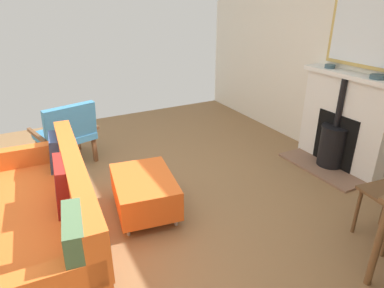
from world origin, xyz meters
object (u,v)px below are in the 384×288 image
fireplace (341,127)px  armchair_accent (67,131)px  mantel_bowl_near (330,66)px  sofa (38,222)px  mantel_bowl_far (378,77)px  ottoman (144,191)px

fireplace → armchair_accent: 3.27m
mantel_bowl_near → sofa: bearing=6.0°
mantel_bowl_far → ottoman: bearing=-11.2°
fireplace → ottoman: bearing=-4.1°
fireplace → armchair_accent: fireplace is taller
fireplace → sofa: fireplace is taller
mantel_bowl_far → fireplace: bearing=-88.0°
fireplace → armchair_accent: (2.87, -1.56, -0.07)m
armchair_accent → mantel_bowl_near: bearing=156.5°
sofa → armchair_accent: 1.68m
mantel_bowl_near → mantel_bowl_far: 0.62m
mantel_bowl_far → sofa: (3.36, -0.27, -0.82)m
mantel_bowl_far → ottoman: (2.42, -0.48, -0.93)m
armchair_accent → sofa: bearing=73.2°
mantel_bowl_far → sofa: size_ratio=0.08×
fireplace → mantel_bowl_near: mantel_bowl_near is taller
fireplace → mantel_bowl_near: 0.73m
fireplace → sofa: (3.35, 0.04, -0.16)m
mantel_bowl_near → ottoman: (2.42, 0.14, -0.93)m
sofa → ottoman: sofa is taller
ottoman → mantel_bowl_far: bearing=168.8°
fireplace → ottoman: (2.41, -0.17, -0.27)m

